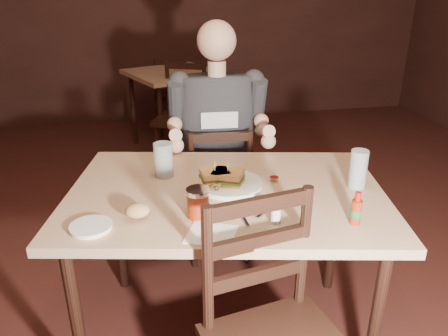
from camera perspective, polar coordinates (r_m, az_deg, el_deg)
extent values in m
plane|color=black|center=(2.41, 3.11, -17.74)|extent=(7.00, 7.00, 0.00)
cube|color=tan|center=(1.84, 0.30, -3.46)|extent=(1.46, 1.12, 0.04)
cylinder|color=black|center=(1.86, -18.60, -18.83)|extent=(0.05, 0.05, 0.73)
cylinder|color=black|center=(2.41, -13.53, -7.75)|extent=(0.05, 0.05, 0.73)
cylinder|color=black|center=(1.86, 19.11, -18.96)|extent=(0.05, 0.05, 0.73)
cylinder|color=black|center=(2.40, 14.15, -7.84)|extent=(0.05, 0.05, 0.73)
cube|color=tan|center=(4.35, -6.56, 12.16)|extent=(1.04, 1.04, 0.04)
cylinder|color=black|center=(4.03, -8.26, 5.51)|extent=(0.04, 0.04, 0.73)
cylinder|color=black|center=(4.59, -11.77, 7.48)|extent=(0.04, 0.04, 0.73)
cylinder|color=black|center=(4.32, -0.56, 6.99)|extent=(0.04, 0.04, 0.73)
cylinder|color=black|center=(4.86, -4.72, 8.74)|extent=(0.04, 0.04, 0.73)
cylinder|color=white|center=(1.86, 0.77, -2.21)|extent=(0.32, 0.32, 0.02)
ellipsoid|color=maroon|center=(1.91, 6.57, -1.19)|extent=(0.05, 0.05, 0.01)
cylinder|color=silver|center=(1.95, -7.91, 1.06)|extent=(0.10, 0.10, 0.15)
cylinder|color=silver|center=(1.91, 17.12, -0.16)|extent=(0.09, 0.09, 0.17)
cube|color=white|center=(1.53, -1.69, -8.63)|extent=(0.21, 0.21, 0.00)
cube|color=silver|center=(1.64, 2.27, -5.99)|extent=(0.02, 0.19, 0.00)
cube|color=silver|center=(1.68, 5.63, -5.32)|extent=(0.12, 0.13, 0.00)
cylinder|color=white|center=(1.63, -16.97, -7.47)|extent=(0.17, 0.17, 0.01)
ellipsoid|color=tan|center=(1.63, -11.25, -5.49)|extent=(0.10, 0.09, 0.05)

